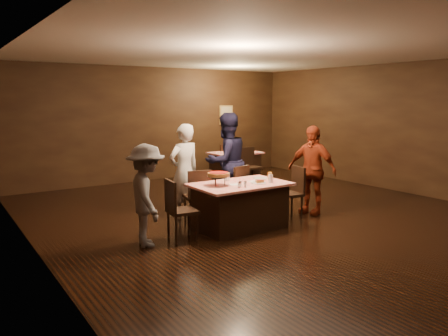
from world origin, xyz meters
The scene contains 22 objects.
room centered at (0.00, 0.01, 2.14)m, with size 10.00×10.04×3.02m.
main_table centered at (-0.90, 0.01, 0.39)m, with size 1.60×1.00×0.77m, color red.
back_table centered at (1.56, 3.60, 0.39)m, with size 1.30×0.90×0.77m, color red.
chair_far_left centered at (-1.30, 0.76, 0.47)m, with size 0.42×0.42×0.95m, color black.
chair_far_right centered at (-0.50, 0.76, 0.47)m, with size 0.42×0.42×0.95m, color black.
chair_end_left centered at (-2.00, 0.01, 0.47)m, with size 0.42×0.42×0.95m, color black.
chair_end_right centered at (0.20, 0.01, 0.47)m, with size 0.42×0.42×0.95m, color black.
chair_back_near centered at (1.56, 2.90, 0.47)m, with size 0.42×0.42×0.95m, color black.
chair_back_far centered at (1.56, 4.20, 0.47)m, with size 0.42×0.42×0.95m, color black.
diner_white_jacket centered at (-1.34, 1.15, 0.86)m, with size 0.63×0.41×1.72m, color silver.
diner_navy_hoodie centered at (-0.35, 1.22, 0.95)m, with size 0.92×0.72×1.90m, color black.
diner_grey_knit centered at (-2.56, 0.08, 0.76)m, with size 0.98×0.56×1.52m, color #5B5B5F.
diner_red_shirt centered at (0.79, 0.05, 0.84)m, with size 0.98×0.41×1.68m, color maroon.
pizza_stand centered at (-1.30, 0.06, 0.95)m, with size 0.38×0.38×0.22m.
plate_with_slice centered at (-0.65, -0.17, 0.80)m, with size 0.25×0.25×0.06m.
plate_empty centered at (-0.35, 0.16, 0.78)m, with size 0.25×0.25×0.01m, color white.
glass_front_right centered at (-0.45, -0.24, 0.84)m, with size 0.08×0.08×0.14m, color silver.
glass_amber centered at (-0.30, -0.04, 0.84)m, with size 0.08×0.08×0.14m, color #BF7F26.
glass_back centered at (-0.95, 0.31, 0.84)m, with size 0.08×0.08×0.14m, color silver.
condiments centered at (-1.08, -0.27, 0.82)m, with size 0.17×0.10×0.09m.
napkin_center centered at (-0.60, 0.01, 0.77)m, with size 0.16×0.16×0.01m, color white.
napkin_left centered at (-1.05, -0.04, 0.77)m, with size 0.16×0.16×0.01m, color white.
Camera 1 is at (-5.12, -5.75, 2.15)m, focal length 35.00 mm.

